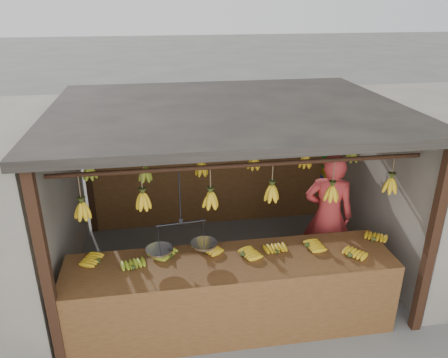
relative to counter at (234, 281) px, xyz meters
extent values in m
plane|color=#5B5B57|center=(0.13, 1.23, -0.72)|extent=(80.00, 80.00, 0.00)
cube|color=black|center=(-1.87, -0.27, 0.43)|extent=(0.10, 0.10, 2.30)
cube|color=black|center=(2.13, -0.27, 0.43)|extent=(0.10, 0.10, 2.30)
cube|color=black|center=(-1.87, 2.73, 0.43)|extent=(0.10, 0.10, 2.30)
cube|color=black|center=(2.13, 2.73, 0.43)|extent=(0.10, 0.10, 2.30)
cube|color=black|center=(0.13, 1.23, 1.63)|extent=(4.30, 3.30, 0.10)
cylinder|color=black|center=(0.13, 0.23, 1.28)|extent=(4.00, 0.05, 0.05)
cylinder|color=black|center=(0.13, 1.23, 1.28)|extent=(4.00, 0.05, 0.05)
cylinder|color=black|center=(0.13, 2.23, 1.28)|extent=(4.00, 0.05, 0.05)
cube|color=#563519|center=(0.13, 2.73, 0.18)|extent=(4.00, 0.06, 1.80)
cube|color=#563519|center=(-0.01, 0.13, 0.14)|extent=(3.72, 0.83, 0.08)
cube|color=#563519|center=(-0.01, -0.28, -0.27)|extent=(3.72, 0.04, 0.90)
cube|color=black|center=(-1.77, -0.23, -0.31)|extent=(0.07, 0.07, 0.82)
cube|color=black|center=(1.75, -0.23, -0.31)|extent=(0.07, 0.07, 0.82)
cube|color=black|center=(-1.77, 0.49, -0.31)|extent=(0.07, 0.07, 0.82)
cube|color=black|center=(1.75, 0.49, -0.31)|extent=(0.07, 0.07, 0.82)
ellipsoid|color=gold|center=(-1.47, 0.32, 0.21)|extent=(0.29, 0.25, 0.06)
ellipsoid|color=#92A523|center=(-1.07, 0.10, 0.21)|extent=(0.23, 0.27, 0.06)
ellipsoid|color=#92A523|center=(-0.67, 0.28, 0.21)|extent=(0.30, 0.29, 0.06)
ellipsoid|color=gold|center=(-0.28, 0.31, 0.21)|extent=(0.30, 0.28, 0.06)
ellipsoid|color=gold|center=(0.14, 0.16, 0.21)|extent=(0.29, 0.26, 0.06)
ellipsoid|color=gold|center=(0.54, 0.17, 0.21)|extent=(0.20, 0.25, 0.06)
ellipsoid|color=gold|center=(0.92, 0.22, 0.21)|extent=(0.26, 0.21, 0.06)
ellipsoid|color=gold|center=(1.34, -0.05, 0.21)|extent=(0.30, 0.29, 0.06)
ellipsoid|color=gold|center=(1.77, 0.24, 0.21)|extent=(0.29, 0.30, 0.06)
ellipsoid|color=gold|center=(-1.54, 0.19, 0.90)|extent=(0.16, 0.16, 0.28)
ellipsoid|color=gold|center=(-0.93, 0.27, 0.93)|extent=(0.16, 0.16, 0.28)
ellipsoid|color=gold|center=(-0.21, 0.27, 0.88)|extent=(0.16, 0.16, 0.28)
ellipsoid|color=gold|center=(0.47, 0.28, 0.92)|extent=(0.16, 0.16, 0.28)
ellipsoid|color=gold|center=(1.17, 0.27, 0.86)|extent=(0.16, 0.16, 0.28)
ellipsoid|color=gold|center=(1.85, 0.23, 0.94)|extent=(0.16, 0.16, 0.28)
ellipsoid|color=#92A523|center=(-1.59, 1.20, 0.93)|extent=(0.16, 0.16, 0.28)
ellipsoid|color=#92A523|center=(-0.92, 1.23, 0.84)|extent=(0.16, 0.16, 0.28)
ellipsoid|color=gold|center=(-0.21, 1.18, 0.90)|extent=(0.16, 0.16, 0.28)
ellipsoid|color=gold|center=(0.49, 1.25, 0.91)|extent=(0.16, 0.16, 0.28)
ellipsoid|color=gold|center=(1.17, 1.20, 0.92)|extent=(0.16, 0.16, 0.28)
ellipsoid|color=#92A523|center=(1.83, 1.23, 0.95)|extent=(0.16, 0.16, 0.28)
ellipsoid|color=gold|center=(-1.59, 2.25, 0.90)|extent=(0.16, 0.16, 0.28)
ellipsoid|color=#92A523|center=(-0.87, 2.23, 0.85)|extent=(0.16, 0.16, 0.28)
ellipsoid|color=gold|center=(-0.19, 2.24, 0.94)|extent=(0.16, 0.16, 0.28)
ellipsoid|color=gold|center=(0.51, 2.20, 0.91)|extent=(0.16, 0.16, 0.28)
ellipsoid|color=gold|center=(1.14, 2.27, 0.89)|extent=(0.16, 0.16, 0.28)
ellipsoid|color=gold|center=(1.88, 2.19, 0.87)|extent=(0.16, 0.16, 0.28)
cylinder|color=black|center=(-0.55, 0.23, 0.97)|extent=(0.02, 0.02, 0.63)
cylinder|color=black|center=(-0.55, 0.23, 0.65)|extent=(0.54, 0.08, 0.02)
cylinder|color=silver|center=(-0.80, 0.20, 0.35)|extent=(0.29, 0.29, 0.02)
cylinder|color=silver|center=(-0.30, 0.25, 0.35)|extent=(0.29, 0.29, 0.02)
imported|color=#BF3333|center=(1.47, 0.99, 0.18)|extent=(0.76, 0.62, 1.79)
cube|color=red|center=(2.07, 2.58, 0.69)|extent=(0.08, 0.26, 0.34)
cube|color=#199926|center=(2.07, 2.58, 0.38)|extent=(0.08, 0.26, 0.34)
cube|color=yellow|center=(2.07, 2.58, 0.17)|extent=(0.08, 0.26, 0.34)
cube|color=#1426BF|center=(2.07, 2.58, -0.12)|extent=(0.08, 0.26, 0.34)
camera|label=1|loc=(-0.74, -3.96, 2.93)|focal=35.00mm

